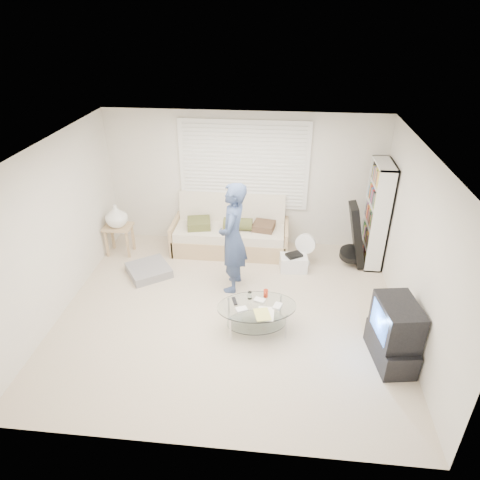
# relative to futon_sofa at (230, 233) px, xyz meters

# --- Properties ---
(ground) EXTENTS (5.00, 5.00, 0.00)m
(ground) POSITION_rel_futon_sofa_xyz_m (0.21, -1.87, -0.34)
(ground) COLOR #B6A58D
(ground) RESTS_ON ground
(room_shell) EXTENTS (5.02, 4.52, 2.51)m
(room_shell) POSITION_rel_futon_sofa_xyz_m (0.21, -1.40, 1.29)
(room_shell) COLOR silver
(room_shell) RESTS_ON ground
(window_blinds) EXTENTS (2.32, 0.08, 1.62)m
(window_blinds) POSITION_rel_futon_sofa_xyz_m (0.21, 0.33, 1.21)
(window_blinds) COLOR silver
(window_blinds) RESTS_ON ground
(futon_sofa) EXTENTS (2.12, 0.86, 1.04)m
(futon_sofa) POSITION_rel_futon_sofa_xyz_m (0.00, 0.00, 0.00)
(futon_sofa) COLOR tan
(futon_sofa) RESTS_ON ground
(grey_floor_pillow) EXTENTS (0.91, 0.91, 0.15)m
(grey_floor_pillow) POSITION_rel_futon_sofa_xyz_m (-1.29, -0.98, -0.27)
(grey_floor_pillow) COLOR slate
(grey_floor_pillow) RESTS_ON ground
(side_table) EXTENTS (0.49, 0.40, 0.98)m
(side_table) POSITION_rel_futon_sofa_xyz_m (-2.01, -0.34, 0.38)
(side_table) COLOR tan
(side_table) RESTS_ON ground
(bookshelf) EXTENTS (0.29, 0.78, 1.85)m
(bookshelf) POSITION_rel_futon_sofa_xyz_m (2.53, -0.15, 0.58)
(bookshelf) COLOR white
(bookshelf) RESTS_ON ground
(guitar_case) EXTENTS (0.44, 0.43, 1.14)m
(guitar_case) POSITION_rel_futon_sofa_xyz_m (2.22, -0.32, 0.17)
(guitar_case) COLOR black
(guitar_case) RESTS_ON ground
(floor_fan) EXTENTS (0.38, 0.24, 0.60)m
(floor_fan) POSITION_rel_futon_sofa_xyz_m (1.36, -0.37, 0.01)
(floor_fan) COLOR white
(floor_fan) RESTS_ON ground
(storage_bin) EXTENTS (0.49, 0.37, 0.32)m
(storage_bin) POSITION_rel_futon_sofa_xyz_m (1.17, -0.59, -0.19)
(storage_bin) COLOR white
(storage_bin) RESTS_ON ground
(tv_unit) EXTENTS (0.55, 0.87, 0.89)m
(tv_unit) POSITION_rel_futon_sofa_xyz_m (2.41, -2.61, 0.09)
(tv_unit) COLOR black
(tv_unit) RESTS_ON ground
(coffee_table) EXTENTS (1.22, 0.90, 0.53)m
(coffee_table) POSITION_rel_futon_sofa_xyz_m (0.65, -2.21, -0.01)
(coffee_table) COLOR silver
(coffee_table) RESTS_ON ground
(standing_person) EXTENTS (0.49, 0.70, 1.81)m
(standing_person) POSITION_rel_futon_sofa_xyz_m (0.19, -1.20, 0.57)
(standing_person) COLOR navy
(standing_person) RESTS_ON ground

